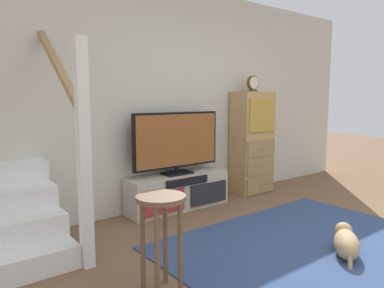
# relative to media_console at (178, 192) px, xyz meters

# --- Properties ---
(ground_plane) EXTENTS (20.00, 20.00, 0.00)m
(ground_plane) POSITION_rel_media_console_xyz_m (0.30, -2.19, -0.21)
(ground_plane) COLOR brown
(back_wall) EXTENTS (6.40, 0.12, 2.70)m
(back_wall) POSITION_rel_media_console_xyz_m (0.30, 0.27, 1.14)
(back_wall) COLOR beige
(back_wall) RESTS_ON ground_plane
(area_rug) EXTENTS (2.60, 1.80, 0.01)m
(area_rug) POSITION_rel_media_console_xyz_m (0.30, -1.59, -0.21)
(area_rug) COLOR navy
(area_rug) RESTS_ON ground_plane
(media_console) EXTENTS (1.31, 0.38, 0.43)m
(media_console) POSITION_rel_media_console_xyz_m (0.00, 0.00, 0.00)
(media_console) COLOR #BCB29E
(media_console) RESTS_ON ground_plane
(television) EXTENTS (1.19, 0.22, 0.75)m
(television) POSITION_rel_media_console_xyz_m (-0.00, 0.02, 0.61)
(television) COLOR black
(television) RESTS_ON media_console
(side_cabinet) EXTENTS (0.58, 0.38, 1.43)m
(side_cabinet) POSITION_rel_media_console_xyz_m (1.29, 0.01, 0.50)
(side_cabinet) COLOR tan
(side_cabinet) RESTS_ON ground_plane
(desk_clock) EXTENTS (0.19, 0.08, 0.22)m
(desk_clock) POSITION_rel_media_console_xyz_m (1.26, -0.00, 1.33)
(desk_clock) COLOR #4C3823
(desk_clock) RESTS_ON side_cabinet
(bar_stool_near) EXTENTS (0.34, 0.34, 0.69)m
(bar_stool_near) POSITION_rel_media_console_xyz_m (-1.18, -1.47, 0.30)
(bar_stool_near) COLOR brown
(bar_stool_near) RESTS_ON ground_plane
(dog) EXTENTS (0.48, 0.42, 0.23)m
(dog) POSITION_rel_media_console_xyz_m (0.39, -1.94, -0.10)
(dog) COLOR tan
(dog) RESTS_ON ground_plane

